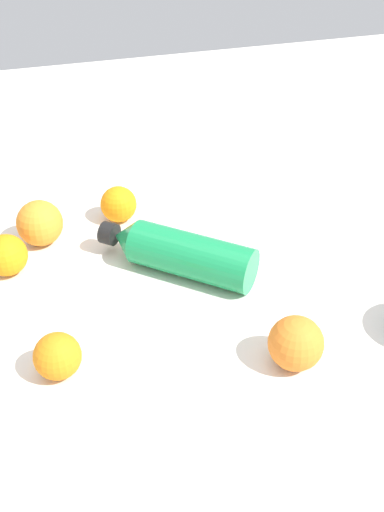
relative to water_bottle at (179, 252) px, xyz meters
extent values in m
plane|color=silver|center=(-0.02, -0.07, -0.04)|extent=(2.40, 2.40, 0.00)
cylinder|color=#198C4C|center=(0.02, -0.02, 0.00)|extent=(0.21, 0.20, 0.08)
cone|color=#198C4C|center=(-0.08, 0.07, 0.00)|extent=(0.08, 0.09, 0.08)
cylinder|color=black|center=(-0.10, 0.09, 0.00)|extent=(0.05, 0.05, 0.04)
sphere|color=orange|center=(-0.07, 0.19, 0.00)|extent=(0.07, 0.07, 0.07)
sphere|color=orange|center=(-0.22, 0.15, 0.00)|extent=(0.08, 0.08, 0.08)
sphere|color=orange|center=(-0.22, -0.18, 0.00)|extent=(0.07, 0.07, 0.07)
sphere|color=orange|center=(-0.28, 0.08, 0.00)|extent=(0.07, 0.07, 0.07)
sphere|color=orange|center=(0.10, -0.26, 0.00)|extent=(0.08, 0.08, 0.08)
camera|label=1|loc=(-0.22, -0.82, 0.60)|focal=43.18mm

